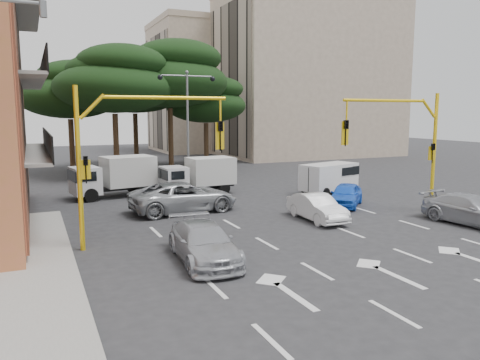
% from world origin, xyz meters
% --- Properties ---
extents(ground, '(120.00, 120.00, 0.00)m').
position_xyz_m(ground, '(0.00, 0.00, 0.00)').
color(ground, '#28282B').
rests_on(ground, ground).
extents(median_strip, '(1.40, 6.00, 0.15)m').
position_xyz_m(median_strip, '(0.00, 16.00, 0.07)').
color(median_strip, gray).
rests_on(median_strip, ground).
extents(apartment_beige_near, '(20.20, 12.15, 18.70)m').
position_xyz_m(apartment_beige_near, '(19.95, 32.00, 9.35)').
color(apartment_beige_near, tan).
rests_on(apartment_beige_near, ground).
extents(apartment_beige_far, '(16.20, 12.15, 16.70)m').
position_xyz_m(apartment_beige_far, '(12.95, 44.00, 8.35)').
color(apartment_beige_far, tan).
rests_on(apartment_beige_far, ground).
extents(pine_left_near, '(9.15, 9.15, 10.23)m').
position_xyz_m(pine_left_near, '(-3.94, 21.96, 7.60)').
color(pine_left_near, '#382616').
rests_on(pine_left_near, ground).
extents(pine_center, '(9.98, 9.98, 11.16)m').
position_xyz_m(pine_center, '(1.06, 23.96, 8.30)').
color(pine_center, '#382616').
rests_on(pine_center, ground).
extents(pine_left_far, '(8.32, 8.32, 9.30)m').
position_xyz_m(pine_left_far, '(-6.94, 25.96, 6.91)').
color(pine_left_far, '#382616').
rests_on(pine_left_far, ground).
extents(pine_right, '(7.49, 7.49, 8.37)m').
position_xyz_m(pine_right, '(5.06, 25.96, 6.22)').
color(pine_right, '#382616').
rests_on(pine_right, ground).
extents(pine_back, '(9.15, 9.15, 10.23)m').
position_xyz_m(pine_back, '(-0.94, 28.96, 7.60)').
color(pine_back, '#382616').
rests_on(pine_back, ground).
extents(signal_mast_right, '(5.79, 0.37, 6.00)m').
position_xyz_m(signal_mast_right, '(6.80, 1.99, 3.88)').
color(signal_mast_right, yellow).
rests_on(signal_mast_right, ground).
extents(signal_mast_left, '(5.79, 0.37, 6.00)m').
position_xyz_m(signal_mast_left, '(-6.80, 1.99, 3.88)').
color(signal_mast_left, yellow).
rests_on(signal_mast_left, ground).
extents(street_lamp_center, '(4.16, 0.36, 7.77)m').
position_xyz_m(street_lamp_center, '(0.00, 16.00, 5.43)').
color(street_lamp_center, slate).
rests_on(street_lamp_center, median_strip).
extents(car_white_hatch, '(1.44, 3.78, 1.23)m').
position_xyz_m(car_white_hatch, '(1.99, 2.57, 0.62)').
color(car_white_hatch, silver).
rests_on(car_white_hatch, ground).
extents(car_blue_compact, '(3.64, 3.59, 1.24)m').
position_xyz_m(car_blue_compact, '(5.32, 4.81, 0.62)').
color(car_blue_compact, blue).
rests_on(car_blue_compact, ground).
extents(car_silver_wagon, '(2.14, 4.58, 1.29)m').
position_xyz_m(car_silver_wagon, '(-4.95, -1.02, 0.65)').
color(car_silver_wagon, '#ACAEB4').
rests_on(car_silver_wagon, ground).
extents(car_silver_cross_a, '(5.72, 2.96, 1.54)m').
position_xyz_m(car_silver_cross_a, '(-3.14, 7.00, 0.77)').
color(car_silver_cross_a, '#A0A3A8').
rests_on(car_silver_cross_a, ground).
extents(car_silver_parked, '(2.43, 4.79, 1.33)m').
position_xyz_m(car_silver_parked, '(7.93, -1.02, 0.67)').
color(car_silver_parked, '#A7A8AF').
rests_on(car_silver_parked, ground).
extents(van_white, '(4.16, 2.72, 1.91)m').
position_xyz_m(van_white, '(6.82, 8.56, 0.96)').
color(van_white, white).
rests_on(van_white, ground).
extents(box_truck_a, '(5.19, 2.86, 2.42)m').
position_xyz_m(box_truck_a, '(-5.69, 12.75, 1.21)').
color(box_truck_a, silver).
rests_on(box_truck_a, ground).
extents(box_truck_b, '(4.69, 2.18, 2.26)m').
position_xyz_m(box_truck_b, '(-0.74, 11.69, 1.13)').
color(box_truck_b, silver).
rests_on(box_truck_b, ground).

